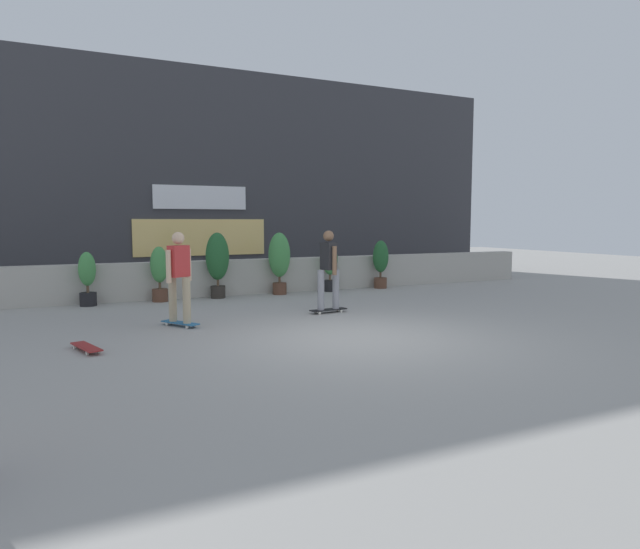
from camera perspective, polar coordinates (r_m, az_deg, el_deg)
The scene contains 12 objects.
ground_plane at distance 9.01m, azimuth 4.14°, elevation -6.54°, with size 48.00×48.00×0.00m, color #9E9B96.
planter_wall at distance 14.41m, azimuth -7.73°, elevation -0.23°, with size 18.00×0.40×0.90m, color #B2ADA3.
building_backdrop at distance 18.24m, azimuth -11.74°, elevation 9.70°, with size 20.00×2.08×6.50m.
potted_plant_0 at distance 13.28m, azimuth -22.97°, elevation -0.26°, with size 0.37×0.37×1.21m.
potted_plant_1 at distance 13.43m, azimuth -16.30°, elevation 0.34°, with size 0.41×0.41×1.30m.
potted_plant_2 at distance 13.70m, azimuth -10.58°, elevation 1.52°, with size 0.57×0.57×1.61m.
potted_plant_3 at distance 14.20m, azimuth -4.23°, elevation 1.70°, with size 0.56×0.56×1.60m.
potted_plant_4 at distance 14.81m, azimuth 1.04°, elevation 1.05°, with size 0.42×0.42×1.31m.
potted_plant_5 at distance 15.58m, azimuth 6.30°, elevation 1.36°, with size 0.44×0.44×1.35m.
skater_mid_plaza at distance 10.12m, azimuth -14.40°, elevation 0.02°, with size 0.58×0.79×1.70m.
skater_by_wall_right at distance 11.27m, azimuth 0.88°, elevation 0.74°, with size 0.81×0.56×1.70m.
skateboard_near_camera at distance 8.74m, azimuth -23.05°, elevation -6.93°, with size 0.42×0.82×0.08m.
Camera 1 is at (-4.37, -7.66, 1.88)m, focal length 30.88 mm.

